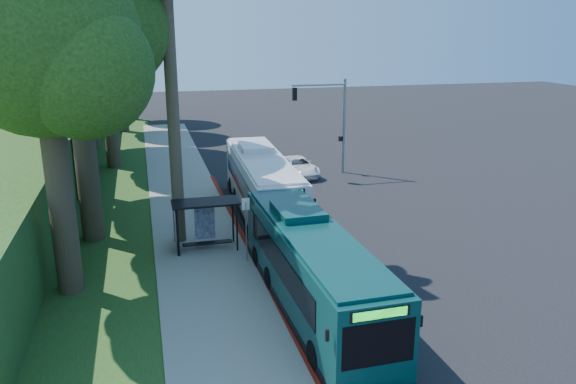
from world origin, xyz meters
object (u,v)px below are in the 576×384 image
object	(u,v)px
pickup	(298,166)
bus_shelter	(200,216)
white_bus	(262,183)
teal_bus	(312,267)

from	to	relation	value
pickup	bus_shelter	bearing A→B (deg)	-128.37
bus_shelter	white_bus	bearing A→B (deg)	49.68
pickup	white_bus	bearing A→B (deg)	-123.67
white_bus	pickup	xyz separation A→B (m)	(4.44, 8.11, -1.17)
bus_shelter	teal_bus	bearing A→B (deg)	-63.64
white_bus	teal_bus	bearing A→B (deg)	-90.65
bus_shelter	teal_bus	size ratio (longest dim) A/B	0.27
white_bus	pickup	size ratio (longest dim) A/B	2.65
white_bus	teal_bus	xyz separation A→B (m)	(-0.60, -11.86, -0.09)
bus_shelter	pickup	xyz separation A→B (m)	(8.53, 12.92, -1.14)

